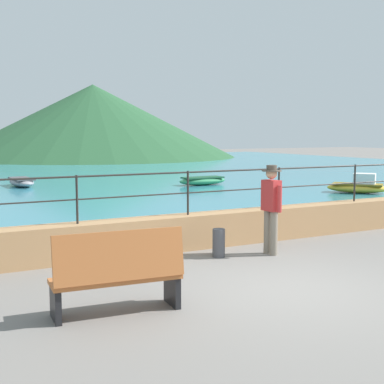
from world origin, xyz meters
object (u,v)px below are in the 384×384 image
(boat_2, at_px, (22,182))
(boat_3, at_px, (359,186))
(boat_0, at_px, (203,181))
(bollard, at_px, (219,243))
(person_walking, at_px, (271,205))
(bench_main, at_px, (118,273))

(boat_2, distance_m, boat_3, 14.04)
(boat_0, height_order, boat_2, same)
(boat_3, bearing_deg, bollard, -147.72)
(person_walking, height_order, boat_2, person_walking)
(bollard, distance_m, boat_3, 11.98)
(person_walking, distance_m, boat_0, 13.41)
(person_walking, xyz_separation_m, boat_3, (9.12, 6.68, -0.65))
(bench_main, relative_size, person_walking, 1.00)
(bollard, xyz_separation_m, boat_0, (6.36, 12.00, -0.02))
(person_walking, bearing_deg, bench_main, -153.71)
(person_walking, height_order, bollard, person_walking)
(boat_3, bearing_deg, person_walking, -143.78)
(bench_main, bearing_deg, boat_0, 57.02)
(bench_main, height_order, boat_2, bench_main)
(person_walking, xyz_separation_m, boat_0, (5.35, 12.28, -0.72))
(boat_2, bearing_deg, person_walking, -83.10)
(person_walking, bearing_deg, bollard, 164.52)
(bench_main, relative_size, boat_3, 0.74)
(bench_main, distance_m, boat_0, 16.90)
(boat_0, height_order, boat_3, boat_3)
(person_walking, bearing_deg, boat_3, 36.22)
(boat_3, bearing_deg, boat_2, 141.46)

